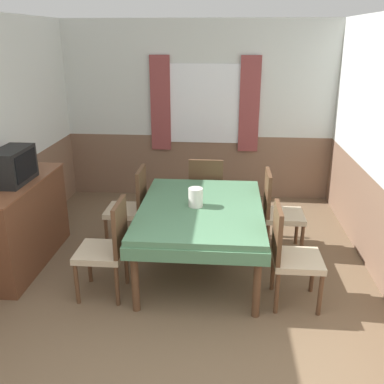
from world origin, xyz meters
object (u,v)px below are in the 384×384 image
object	(u,v)px
chair_left_far	(131,205)
tv	(13,166)
chair_right_far	(278,210)
vase	(196,197)
dining_table	(201,215)
chair_left_near	(108,246)
chair_head_window	(206,191)
chair_right_near	(290,253)
sideboard	(23,223)

from	to	relation	value
chair_left_far	tv	bearing A→B (deg)	116.47
chair_right_far	vase	xyz separation A→B (m)	(-0.90, -0.52, 0.32)
dining_table	tv	world-z (taller)	tv
chair_left_near	tv	distance (m)	1.33
chair_head_window	tv	distance (m)	2.29
chair_right_near	chair_head_window	xyz separation A→B (m)	(-0.84, 1.58, 0.00)
dining_table	chair_right_far	xyz separation A→B (m)	(0.84, 0.51, -0.12)
chair_left_near	vase	bearing A→B (deg)	-57.07
chair_right_far	chair_right_near	bearing A→B (deg)	0.00
chair_right_near	sideboard	xyz separation A→B (m)	(-2.76, 0.51, -0.03)
tv	dining_table	bearing A→B (deg)	0.64
dining_table	chair_right_near	xyz separation A→B (m)	(0.84, -0.51, -0.12)
dining_table	vase	bearing A→B (deg)	-177.19
chair_right_near	sideboard	world-z (taller)	chair_right_near
dining_table	sideboard	size ratio (longest dim) A/B	1.19
chair_left_far	chair_right_far	bearing A→B (deg)	-90.00
dining_table	chair_left_far	distance (m)	0.99
chair_right_near	chair_left_near	size ratio (longest dim) A/B	1.00
chair_left_near	chair_right_far	world-z (taller)	same
dining_table	sideboard	distance (m)	1.92
tv	chair_right_near	bearing A→B (deg)	-10.10
chair_left_far	chair_left_near	size ratio (longest dim) A/B	1.00
chair_right_near	vase	distance (m)	1.08
chair_right_near	chair_left_far	xyz separation A→B (m)	(-1.69, 1.03, 0.00)
chair_left_far	tv	size ratio (longest dim) A/B	1.76
dining_table	tv	bearing A→B (deg)	-179.36
chair_left_near	vase	distance (m)	0.99
sideboard	chair_right_near	bearing A→B (deg)	-10.48
chair_head_window	vase	size ratio (longest dim) A/B	5.01
chair_head_window	chair_left_near	xyz separation A→B (m)	(-0.84, -1.58, 0.00)
chair_right_near	tv	bearing A→B (deg)	-100.10
chair_head_window	sideboard	xyz separation A→B (m)	(-1.92, -1.07, -0.03)
dining_table	chair_left_near	size ratio (longest dim) A/B	1.80
sideboard	chair_left_near	bearing A→B (deg)	-25.45
vase	dining_table	bearing A→B (deg)	2.81
chair_head_window	chair_left_far	size ratio (longest dim) A/B	1.00
tv	vase	size ratio (longest dim) A/B	2.84
sideboard	vase	xyz separation A→B (m)	(1.86, 0.00, 0.35)
chair_left_far	chair_right_far	size ratio (longest dim) A/B	1.00
dining_table	chair_right_near	bearing A→B (deg)	-31.32
dining_table	chair_left_near	bearing A→B (deg)	-148.68
chair_head_window	chair_left_far	xyz separation A→B (m)	(-0.84, -0.55, 0.00)
dining_table	vase	size ratio (longest dim) A/B	8.99
dining_table	chair_right_near	world-z (taller)	chair_right_near
chair_left_near	sideboard	bearing A→B (deg)	64.55
dining_table	chair_left_far	size ratio (longest dim) A/B	1.80
chair_right_far	chair_head_window	bearing A→B (deg)	-123.34
chair_left_near	tv	bearing A→B (deg)	65.40
chair_right_near	chair_head_window	distance (m)	1.79
chair_right_near	vase	size ratio (longest dim) A/B	5.01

